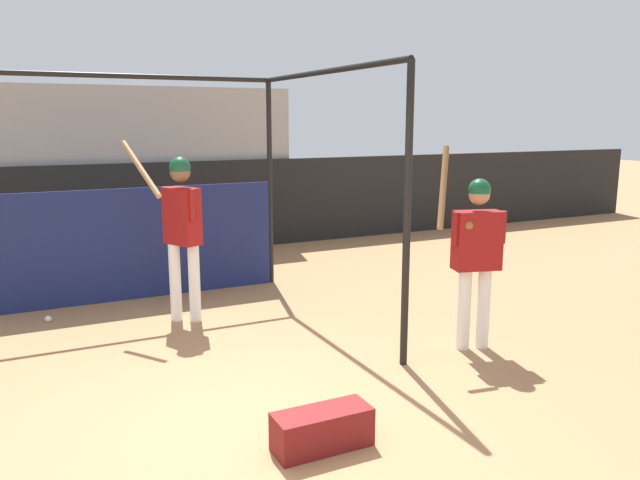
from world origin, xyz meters
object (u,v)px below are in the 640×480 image
Objects in this scene: player_batter at (181,222)px; player_waiting at (476,248)px; equipment_bag at (322,429)px; baseball at (48,319)px.

player_batter is 3.22m from player_waiting.
player_batter is 3.40m from equipment_bag.
player_waiting is at bearing -36.14° from baseball.
player_batter reaches higher than equipment_bag.
player_batter is at bearing -26.22° from player_waiting.
player_batter is at bearing 92.93° from equipment_bag.
baseball is (-3.81, 2.78, -1.00)m from player_waiting.
equipment_bag is at bearing -67.69° from baseball.
player_waiting is (2.39, -2.15, -0.11)m from player_batter.
baseball is at bearing 112.31° from equipment_bag.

